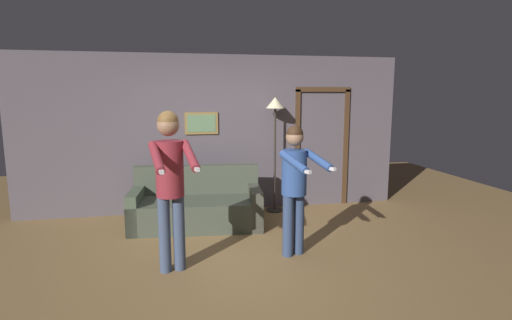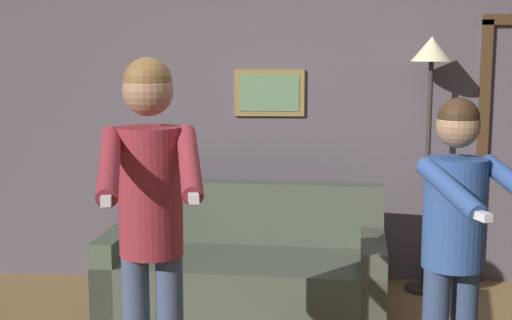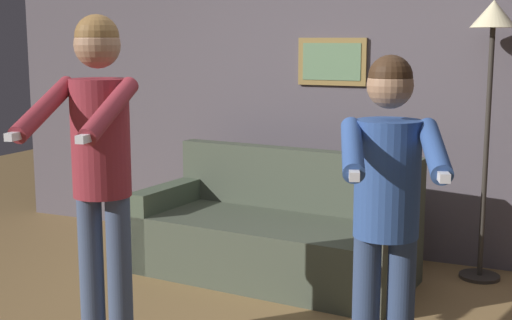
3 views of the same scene
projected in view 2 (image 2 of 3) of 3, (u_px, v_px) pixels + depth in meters
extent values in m
cube|color=#585058|center=(298.00, 116.00, 5.56)|extent=(6.40, 0.06, 2.60)
cube|color=olive|center=(269.00, 93.00, 5.50)|extent=(0.54, 0.02, 0.36)
cube|color=#648860|center=(269.00, 93.00, 5.49)|extent=(0.46, 0.01, 0.28)
cube|color=#4C331E|center=(482.00, 154.00, 5.49)|extent=(0.08, 0.04, 2.04)
cube|color=#464E3E|center=(244.00, 286.00, 4.90)|extent=(1.97, 1.02, 0.42)
cube|color=#464E3E|center=(251.00, 212.00, 5.18)|extent=(1.90, 0.31, 0.45)
cube|color=#485541|center=(122.00, 269.00, 5.00)|extent=(0.24, 0.86, 0.58)
cube|color=#46473A|center=(372.00, 280.00, 4.77)|extent=(0.24, 0.86, 0.58)
cylinder|color=#332D28|center=(423.00, 288.00, 5.44)|extent=(0.28, 0.28, 0.02)
cylinder|color=#332D28|center=(427.00, 177.00, 5.31)|extent=(0.04, 0.04, 1.71)
cone|color=#F9EAB7|center=(432.00, 49.00, 5.17)|extent=(0.30, 0.30, 0.18)
cylinder|color=maroon|center=(150.00, 191.00, 3.32)|extent=(0.30, 0.30, 0.61)
sphere|color=#9E7556|center=(148.00, 91.00, 3.25)|extent=(0.23, 0.23, 0.23)
sphere|color=brown|center=(148.00, 81.00, 3.25)|extent=(0.22, 0.22, 0.22)
cylinder|color=maroon|center=(109.00, 164.00, 3.03)|extent=(0.19, 0.54, 0.28)
cube|color=white|center=(107.00, 199.00, 2.80)|extent=(0.07, 0.15, 0.04)
cylinder|color=maroon|center=(189.00, 162.00, 3.08)|extent=(0.19, 0.54, 0.28)
cube|color=white|center=(193.00, 196.00, 2.85)|extent=(0.07, 0.15, 0.04)
cylinder|color=#2D4C8C|center=(454.00, 213.00, 3.45)|extent=(0.30, 0.30, 0.54)
sphere|color=#9E7556|center=(458.00, 126.00, 3.38)|extent=(0.21, 0.21, 0.21)
sphere|color=#382314|center=(459.00, 118.00, 3.38)|extent=(0.20, 0.20, 0.20)
cylinder|color=#2D4C8C|center=(450.00, 189.00, 3.16)|extent=(0.24, 0.48, 0.22)
cube|color=white|center=(478.00, 215.00, 2.95)|extent=(0.09, 0.15, 0.04)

